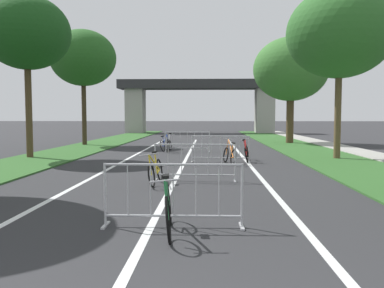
{
  "coord_description": "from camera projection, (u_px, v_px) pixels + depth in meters",
  "views": [
    {
      "loc": [
        0.94,
        -1.69,
        1.82
      ],
      "look_at": [
        0.45,
        10.51,
        0.97
      ],
      "focal_mm": 37.69,
      "sensor_mm": 36.0,
      "label": 1
    }
  ],
  "objects": [
    {
      "name": "grass_verge_left",
      "position": [
        84.0,
        148.0,
        22.79
      ],
      "size": [
        3.13,
        50.78,
        0.05
      ],
      "primitive_type": "cube",
      "color": "#2D5B26",
      "rests_on": "ground"
    },
    {
      "name": "grass_verge_right",
      "position": [
        301.0,
        149.0,
        22.3
      ],
      "size": [
        3.13,
        50.78,
        0.05
      ],
      "primitive_type": "cube",
      "color": "#2D5B26",
      "rests_on": "ground"
    },
    {
      "name": "sidewalk_path_right",
      "position": [
        344.0,
        149.0,
        22.21
      ],
      "size": [
        1.6,
        50.78,
        0.08
      ],
      "primitive_type": "cube",
      "color": "#9E9B93",
      "rests_on": "ground"
    },
    {
      "name": "lane_stripe_center",
      "position": [
        185.0,
        161.0,
        16.48
      ],
      "size": [
        0.14,
        29.37,
        0.01
      ],
      "primitive_type": "cube",
      "color": "silver",
      "rests_on": "ground"
    },
    {
      "name": "lane_stripe_right_lane",
      "position": [
        246.0,
        161.0,
        16.38
      ],
      "size": [
        0.14,
        29.37,
        0.01
      ],
      "primitive_type": "cube",
      "color": "silver",
      "rests_on": "ground"
    },
    {
      "name": "lane_stripe_left_lane",
      "position": [
        125.0,
        160.0,
        16.58
      ],
      "size": [
        0.14,
        29.37,
        0.01
      ],
      "primitive_type": "cube",
      "color": "silver",
      "rests_on": "ground"
    },
    {
      "name": "overpass_bridge",
      "position": [
        200.0,
        97.0,
        43.4
      ],
      "size": [
        17.36,
        3.2,
        5.69
      ],
      "color": "#2D2D30",
      "rests_on": "ground"
    },
    {
      "name": "tree_left_oak_mid",
      "position": [
        27.0,
        33.0,
        17.12
      ],
      "size": [
        3.68,
        3.68,
        6.94
      ],
      "color": "#4C3823",
      "rests_on": "ground"
    },
    {
      "name": "tree_left_cypress_far",
      "position": [
        83.0,
        58.0,
        24.79
      ],
      "size": [
        4.05,
        4.05,
        7.13
      ],
      "color": "#3D2D1E",
      "rests_on": "ground"
    },
    {
      "name": "tree_right_oak_near",
      "position": [
        340.0,
        33.0,
        16.67
      ],
      "size": [
        4.38,
        4.38,
        7.12
      ],
      "color": "brown",
      "rests_on": "ground"
    },
    {
      "name": "tree_right_maple_mid",
      "position": [
        291.0,
        70.0,
        26.59
      ],
      "size": [
        4.94,
        4.94,
        7.03
      ],
      "color": "#4C3823",
      "rests_on": "ground"
    },
    {
      "name": "crowd_barrier_nearest",
      "position": [
        173.0,
        195.0,
        6.6
      ],
      "size": [
        2.31,
        0.47,
        1.05
      ],
      "rotation": [
        0.0,
        0.0,
        0.01
      ],
      "color": "#ADADB2",
      "rests_on": "ground"
    },
    {
      "name": "crowd_barrier_second",
      "position": [
        195.0,
        163.0,
        11.25
      ],
      "size": [
        2.32,
        0.52,
        1.05
      ],
      "rotation": [
        0.0,
        0.0,
        -0.03
      ],
      "color": "#ADADB2",
      "rests_on": "ground"
    },
    {
      "name": "crowd_barrier_third",
      "position": [
        220.0,
        149.0,
        15.88
      ],
      "size": [
        2.33,
        0.55,
        1.05
      ],
      "rotation": [
        0.0,
        0.0,
        -0.05
      ],
      "color": "#ADADB2",
      "rests_on": "ground"
    },
    {
      "name": "crowd_barrier_fourth",
      "position": [
        187.0,
        142.0,
        20.61
      ],
      "size": [
        2.31,
        0.45,
        1.05
      ],
      "rotation": [
        0.0,
        0.0,
        -0.0
      ],
      "color": "#ADADB2",
      "rests_on": "ground"
    },
    {
      "name": "bicycle_blue_0",
      "position": [
        166.0,
        144.0,
        21.09
      ],
      "size": [
        0.56,
        1.62,
        0.9
      ],
      "rotation": [
        0.0,
        0.0,
        -0.25
      ],
      "color": "black",
      "rests_on": "ground"
    },
    {
      "name": "bicycle_orange_1",
      "position": [
        230.0,
        155.0,
        15.31
      ],
      "size": [
        0.5,
        1.58,
        0.96
      ],
      "rotation": [
        0.0,
        0.0,
        0.23
      ],
      "color": "black",
      "rests_on": "ground"
    },
    {
      "name": "bicycle_red_2",
      "position": [
        247.0,
        153.0,
        16.26
      ],
      "size": [
        0.45,
        1.68,
        0.92
      ],
      "rotation": [
        0.0,
        0.0,
        -0.15
      ],
      "color": "black",
      "rests_on": "ground"
    },
    {
      "name": "bicycle_green_3",
      "position": [
        168.0,
        209.0,
        6.21
      ],
      "size": [
        0.43,
        1.71,
        0.93
      ],
      "rotation": [
        0.0,
        0.0,
        3.23
      ],
      "color": "black",
      "rests_on": "ground"
    },
    {
      "name": "bicycle_silver_4",
      "position": [
        169.0,
        145.0,
        20.18
      ],
      "size": [
        0.55,
        1.64,
        1.0
      ],
      "rotation": [
        0.0,
        0.0,
        0.12
      ],
      "color": "black",
      "rests_on": "ground"
    },
    {
      "name": "bicycle_yellow_5",
      "position": [
        155.0,
        171.0,
        10.76
      ],
      "size": [
        0.5,
        1.68,
        0.89
      ],
      "rotation": [
        0.0,
        0.0,
        3.07
      ],
      "color": "black",
      "rests_on": "ground"
    }
  ]
}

